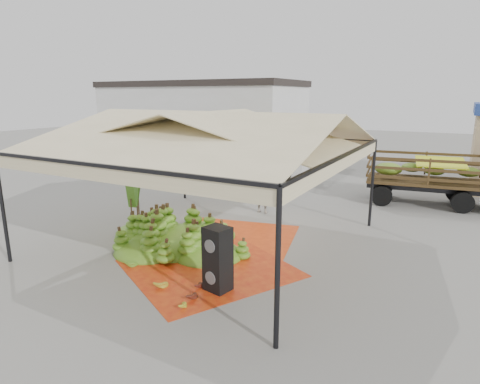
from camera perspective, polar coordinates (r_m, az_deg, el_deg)
The scene contains 17 objects.
ground at distance 12.69m, azimuth -4.11°, elevation -7.01°, with size 90.00×90.00×0.00m, color slate.
canopy_tent at distance 11.93m, azimuth -4.38°, elevation 7.99°, with size 8.10×8.10×4.00m.
building_white at distance 29.13m, azimuth -5.69°, elevation 10.09°, with size 14.30×6.30×5.40m.
tarp_left at distance 12.93m, azimuth -0.97°, elevation -6.55°, with size 3.74×3.56×0.01m, color #E04A15.
tarp_right at distance 10.82m, azimuth -4.43°, elevation -10.74°, with size 3.70×3.89×0.01m, color #D05013.
banana_heap at distance 12.33m, azimuth -9.10°, elevation -5.13°, with size 5.01×4.12×1.07m, color #497E1A.
hand_yellow_a at distance 10.02m, azimuth -11.29°, elevation -12.39°, with size 0.50×0.41×0.23m, color #AF8723.
hand_yellow_b at distance 9.06m, azimuth -8.57°, elevation -15.40°, with size 0.38×0.31×0.17m, color gold.
hand_red_a at distance 9.39m, azimuth -7.21°, elevation -14.13°, with size 0.46×0.38×0.21m, color #541813.
hand_red_b at distance 9.84m, azimuth -6.27°, elevation -12.81°, with size 0.41×0.34×0.19m, color #5F1B15.
hand_green at distance 11.30m, azimuth -15.19°, elevation -9.61°, with size 0.42×0.34×0.19m, color #4E7A19.
hanging_bunches at distance 11.67m, azimuth -9.64°, elevation 4.35°, with size 3.24×0.24×0.20m.
speaker_stack at distance 9.40m, azimuth -3.19°, elevation -9.49°, with size 0.65×0.59×1.55m.
banana_leaves at distance 15.18m, azimuth -15.17°, elevation -3.98°, with size 0.96×1.36×3.70m, color #35691C, non-canonical shape.
vendor at distance 15.48m, azimuth 3.20°, elevation 0.11°, with size 0.62×0.41×1.71m, color gray.
truck_left at distance 22.63m, azimuth 2.71°, elevation 5.33°, with size 5.97×2.93×1.96m.
truck_right at distance 18.44m, azimuth 28.23°, elevation 2.15°, with size 6.44×2.97×2.13m.
Camera 1 is at (6.54, -9.91, 4.46)m, focal length 30.00 mm.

